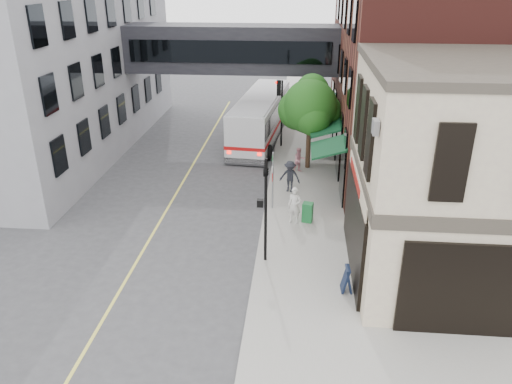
% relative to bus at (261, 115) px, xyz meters
% --- Properties ---
extents(ground, '(120.00, 120.00, 0.00)m').
position_rel_bus_xyz_m(ground, '(1.15, -18.86, -1.76)').
color(ground, '#38383A').
rests_on(ground, ground).
extents(sidewalk_main, '(4.00, 60.00, 0.15)m').
position_rel_bus_xyz_m(sidewalk_main, '(3.15, -4.86, -1.69)').
color(sidewalk_main, gray).
rests_on(sidewalk_main, ground).
extents(corner_building, '(10.19, 8.12, 8.45)m').
position_rel_bus_xyz_m(corner_building, '(10.12, -16.86, 2.45)').
color(corner_building, '#B9A48D').
rests_on(corner_building, ground).
extents(brick_building, '(13.76, 18.00, 14.00)m').
position_rel_bus_xyz_m(brick_building, '(11.13, -3.86, 5.22)').
color(brick_building, '#471A16').
rests_on(brick_building, ground).
extents(opposite_building, '(14.00, 24.00, 14.00)m').
position_rel_bus_xyz_m(opposite_building, '(-15.85, -2.86, 5.24)').
color(opposite_building, gray).
rests_on(opposite_building, ground).
extents(skyway_bridge, '(14.00, 3.18, 3.00)m').
position_rel_bus_xyz_m(skyway_bridge, '(-1.85, -0.86, 4.74)').
color(skyway_bridge, black).
rests_on(skyway_bridge, ground).
extents(traffic_signal_near, '(0.44, 0.22, 4.60)m').
position_rel_bus_xyz_m(traffic_signal_near, '(1.52, -16.86, 1.22)').
color(traffic_signal_near, black).
rests_on(traffic_signal_near, sidewalk_main).
extents(traffic_signal_far, '(0.53, 0.28, 4.50)m').
position_rel_bus_xyz_m(traffic_signal_far, '(1.41, -1.86, 1.57)').
color(traffic_signal_far, black).
rests_on(traffic_signal_far, sidewalk_main).
extents(street_sign_pole, '(0.08, 0.75, 3.00)m').
position_rel_bus_xyz_m(street_sign_pole, '(1.54, -11.86, 0.17)').
color(street_sign_pole, gray).
rests_on(street_sign_pole, sidewalk_main).
extents(street_tree, '(3.80, 3.20, 5.60)m').
position_rel_bus_xyz_m(street_tree, '(3.34, -5.64, 2.15)').
color(street_tree, '#382619').
rests_on(street_tree, sidewalk_main).
extents(lane_marking, '(0.12, 40.00, 0.01)m').
position_rel_bus_xyz_m(lane_marking, '(-3.85, -8.86, -1.76)').
color(lane_marking, '#D8CC4C').
rests_on(lane_marking, ground).
extents(bus, '(3.74, 11.89, 3.15)m').
position_rel_bus_xyz_m(bus, '(0.00, 0.00, 0.00)').
color(bus, silver).
rests_on(bus, ground).
extents(pedestrian_a, '(0.75, 0.60, 1.80)m').
position_rel_bus_xyz_m(pedestrian_a, '(2.67, -13.37, -0.71)').
color(pedestrian_a, silver).
rests_on(pedestrian_a, sidewalk_main).
extents(pedestrian_b, '(0.91, 0.83, 1.50)m').
position_rel_bus_xyz_m(pedestrian_b, '(2.83, -6.69, -0.86)').
color(pedestrian_b, '#CF8691').
rests_on(pedestrian_b, sidewalk_main).
extents(pedestrian_c, '(1.26, 0.90, 1.76)m').
position_rel_bus_xyz_m(pedestrian_c, '(2.36, -9.66, -0.73)').
color(pedestrian_c, black).
rests_on(pedestrian_c, sidewalk_main).
extents(newspaper_box, '(0.56, 0.52, 0.96)m').
position_rel_bus_xyz_m(newspaper_box, '(3.31, -13.18, -1.14)').
color(newspaper_box, '#16622D').
rests_on(newspaper_box, sidewalk_main).
extents(sandwich_board, '(0.39, 0.59, 1.02)m').
position_rel_bus_xyz_m(sandwich_board, '(4.75, -18.78, -1.11)').
color(sandwich_board, black).
rests_on(sandwich_board, sidewalk_main).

